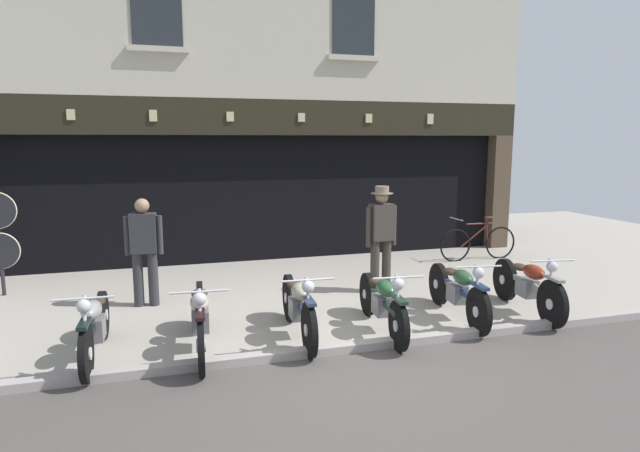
% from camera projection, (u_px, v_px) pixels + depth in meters
% --- Properties ---
extents(ground, '(23.42, 22.00, 0.18)m').
position_uv_depth(ground, '(386.00, 394.00, 5.47)').
color(ground, '#A59C90').
extents(shop_facade, '(11.72, 4.42, 6.57)m').
position_uv_depth(shop_facade, '(251.00, 172.00, 12.73)').
color(shop_facade, black).
rests_on(shop_facade, ground).
extents(motorcycle_far_left, '(0.62, 1.92, 0.90)m').
position_uv_depth(motorcycle_far_left, '(94.00, 324.00, 6.19)').
color(motorcycle_far_left, black).
rests_on(motorcycle_far_left, ground).
extents(motorcycle_left, '(0.62, 2.09, 0.93)m').
position_uv_depth(motorcycle_left, '(200.00, 316.00, 6.43)').
color(motorcycle_left, black).
rests_on(motorcycle_left, ground).
extents(motorcycle_center_left, '(0.62, 1.99, 0.92)m').
position_uv_depth(motorcycle_center_left, '(298.00, 305.00, 6.86)').
color(motorcycle_center_left, black).
rests_on(motorcycle_center_left, ground).
extents(motorcycle_center, '(0.62, 1.99, 0.91)m').
position_uv_depth(motorcycle_center, '(382.00, 301.00, 7.07)').
color(motorcycle_center, black).
rests_on(motorcycle_center, ground).
extents(motorcycle_center_right, '(0.62, 2.01, 0.92)m').
position_uv_depth(motorcycle_center_right, '(458.00, 290.00, 7.58)').
color(motorcycle_center_right, black).
rests_on(motorcycle_center_right, ground).
extents(motorcycle_right, '(0.62, 1.96, 0.93)m').
position_uv_depth(motorcycle_right, '(528.00, 284.00, 7.83)').
color(motorcycle_right, black).
rests_on(motorcycle_right, ground).
extents(salesman_left, '(0.56, 0.27, 1.65)m').
position_uv_depth(salesman_left, '(144.00, 247.00, 8.12)').
color(salesman_left, '#2D2D33').
rests_on(salesman_left, ground).
extents(shopkeeper_center, '(0.56, 0.36, 1.76)m').
position_uv_depth(shopkeeper_center, '(381.00, 233.00, 8.87)').
color(shopkeeper_center, '#38332D').
rests_on(shopkeeper_center, ground).
extents(advert_board_near, '(0.79, 0.03, 0.97)m').
position_uv_depth(advert_board_near, '(380.00, 176.00, 11.96)').
color(advert_board_near, silver).
extents(advert_board_far, '(0.84, 0.03, 1.11)m').
position_uv_depth(advert_board_far, '(425.00, 176.00, 12.29)').
color(advert_board_far, beige).
extents(leaning_bicycle, '(1.78, 0.50, 0.94)m').
position_uv_depth(leaning_bicycle, '(478.00, 242.00, 11.36)').
color(leaning_bicycle, black).
rests_on(leaning_bicycle, ground).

